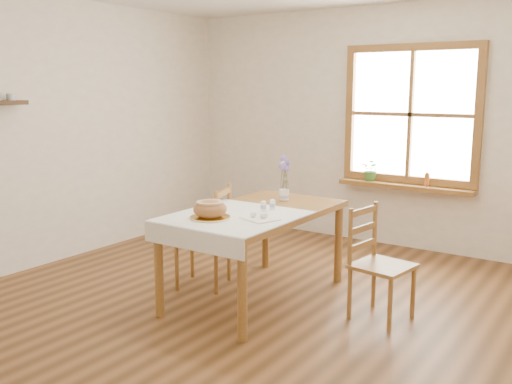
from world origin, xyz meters
TOP-DOWN VIEW (x-y plane):
  - ground at (0.00, 0.00)m, footprint 5.00×5.00m
  - room_walls at (0.00, 0.00)m, footprint 4.60×5.10m
  - window at (0.50, 2.47)m, footprint 1.46×0.08m
  - window_sill at (0.50, 2.40)m, footprint 1.46×0.20m
  - dining_table at (0.00, 0.30)m, footprint 0.90×1.60m
  - table_linen at (0.00, -0.00)m, footprint 0.91×0.99m
  - chair_left at (-0.55, 0.29)m, footprint 0.55×0.54m
  - chair_right at (1.03, 0.47)m, footprint 0.48×0.46m
  - bread_plate at (-0.09, -0.18)m, footprint 0.34×0.34m
  - bread_loaf at (-0.09, -0.18)m, footprint 0.25×0.25m
  - egg_napkin at (0.23, 0.01)m, footprint 0.30×0.28m
  - eggs at (0.23, 0.01)m, footprint 0.24×0.22m
  - salt_shaker at (0.13, 0.35)m, footprint 0.06×0.06m
  - pepper_shaker at (0.10, 0.26)m, footprint 0.05×0.05m
  - flower_vase at (-0.01, 0.76)m, footprint 0.11×0.11m
  - lavender_bouquet at (-0.01, 0.76)m, footprint 0.15×0.15m
  - potted_plant at (0.11, 2.40)m, footprint 0.29×0.30m
  - amber_bottle at (0.73, 2.40)m, footprint 0.07×0.07m

SIDE VIEW (x-z plane):
  - ground at x=0.00m, z-range 0.00..0.00m
  - chair_right at x=1.03m, z-range 0.00..0.86m
  - chair_left at x=-0.55m, z-range 0.00..0.90m
  - dining_table at x=0.00m, z-range 0.29..1.04m
  - window_sill at x=0.50m, z-range 0.66..0.71m
  - table_linen at x=0.00m, z-range 0.75..0.76m
  - egg_napkin at x=0.23m, z-range 0.76..0.77m
  - bread_plate at x=-0.09m, z-range 0.76..0.78m
  - amber_bottle at x=0.73m, z-range 0.71..0.86m
  - eggs at x=0.23m, z-range 0.77..0.81m
  - flower_vase at x=-0.01m, z-range 0.75..0.84m
  - pepper_shaker at x=0.10m, z-range 0.76..0.85m
  - salt_shaker at x=0.13m, z-range 0.76..0.85m
  - potted_plant at x=0.11m, z-range 0.72..0.90m
  - bread_loaf at x=-0.09m, z-range 0.78..0.92m
  - lavender_bouquet at x=-0.01m, z-range 0.84..1.13m
  - window at x=0.50m, z-range 0.72..2.18m
  - room_walls at x=0.00m, z-range 0.38..3.03m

